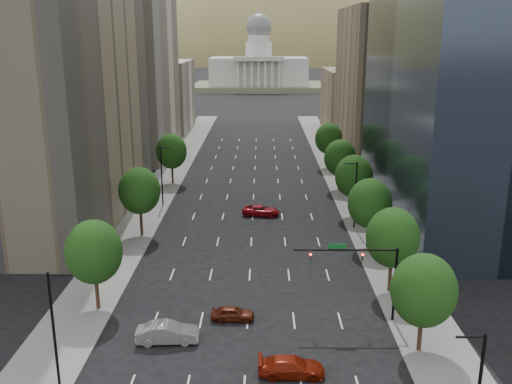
{
  "coord_description": "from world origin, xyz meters",
  "views": [
    {
      "loc": [
        1.18,
        -15.74,
        24.81
      ],
      "look_at": [
        0.63,
        44.28,
        8.0
      ],
      "focal_mm": 39.64,
      "sensor_mm": 36.0,
      "label": 1
    }
  ],
  "objects_px": {
    "car_maroon": "(233,313)",
    "car_red_far": "(261,210)",
    "traffic_signal": "(368,268)",
    "capitol": "(259,71)",
    "car_red_near": "(291,367)",
    "car_silver": "(168,333)"
  },
  "relations": [
    {
      "from": "car_silver",
      "to": "traffic_signal",
      "type": "bearing_deg",
      "value": -81.3
    },
    {
      "from": "car_maroon",
      "to": "car_red_far",
      "type": "bearing_deg",
      "value": -3.17
    },
    {
      "from": "capitol",
      "to": "car_silver",
      "type": "distance_m",
      "value": 223.68
    },
    {
      "from": "car_red_near",
      "to": "car_silver",
      "type": "xyz_separation_m",
      "value": [
        -10.08,
        4.69,
        0.12
      ]
    },
    {
      "from": "car_red_near",
      "to": "car_maroon",
      "type": "height_order",
      "value": "car_red_near"
    },
    {
      "from": "capitol",
      "to": "car_red_near",
      "type": "relative_size",
      "value": 11.89
    },
    {
      "from": "traffic_signal",
      "to": "car_red_far",
      "type": "bearing_deg",
      "value": 107.0
    },
    {
      "from": "traffic_signal",
      "to": "car_silver",
      "type": "height_order",
      "value": "traffic_signal"
    },
    {
      "from": "car_maroon",
      "to": "car_red_far",
      "type": "xyz_separation_m",
      "value": [
        2.54,
        30.47,
        0.06
      ]
    },
    {
      "from": "traffic_signal",
      "to": "car_red_near",
      "type": "height_order",
      "value": "traffic_signal"
    },
    {
      "from": "capitol",
      "to": "car_red_far",
      "type": "height_order",
      "value": "capitol"
    },
    {
      "from": "traffic_signal",
      "to": "car_red_near",
      "type": "bearing_deg",
      "value": -129.82
    },
    {
      "from": "capitol",
      "to": "car_maroon",
      "type": "relative_size",
      "value": 15.39
    },
    {
      "from": "car_maroon",
      "to": "car_red_far",
      "type": "height_order",
      "value": "car_red_far"
    },
    {
      "from": "car_silver",
      "to": "car_red_far",
      "type": "relative_size",
      "value": 0.99
    },
    {
      "from": "car_red_near",
      "to": "car_silver",
      "type": "relative_size",
      "value": 0.97
    },
    {
      "from": "car_red_far",
      "to": "traffic_signal",
      "type": "bearing_deg",
      "value": -156.39
    },
    {
      "from": "traffic_signal",
      "to": "car_maroon",
      "type": "bearing_deg",
      "value": 179.63
    },
    {
      "from": "traffic_signal",
      "to": "capitol",
      "type": "bearing_deg",
      "value": 92.74
    },
    {
      "from": "car_maroon",
      "to": "car_red_far",
      "type": "relative_size",
      "value": 0.74
    },
    {
      "from": "capitol",
      "to": "car_silver",
      "type": "height_order",
      "value": "capitol"
    },
    {
      "from": "car_red_near",
      "to": "car_red_far",
      "type": "distance_m",
      "value": 39.05
    }
  ]
}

